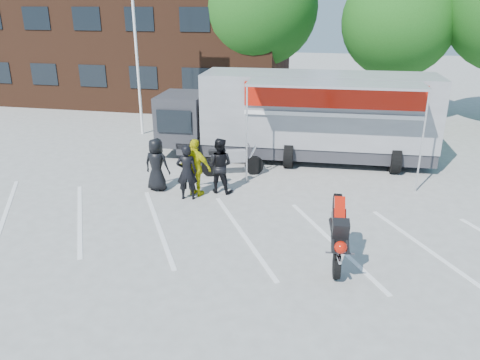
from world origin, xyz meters
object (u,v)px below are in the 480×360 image
at_px(stunt_bike_rider, 334,264).
at_px(spectator_leather_c, 219,165).
at_px(parked_motorcycle, 233,175).
at_px(tree_mid, 398,21).
at_px(transporter_truck, 302,160).
at_px(spectator_leather_b, 187,172).
at_px(tree_left, 260,7).
at_px(spectator_hivis, 196,168).
at_px(flagpole, 140,21).
at_px(spectator_leather_a, 157,165).

relative_size(stunt_bike_rider, spectator_leather_c, 1.07).
height_order(parked_motorcycle, spectator_leather_c, spectator_leather_c).
bearing_deg(tree_mid, parked_motorcycle, -122.23).
bearing_deg(transporter_truck, spectator_leather_b, -126.78).
xyz_separation_m(tree_left, spectator_hivis, (0.21, -12.69, -4.64)).
relative_size(stunt_bike_rider, spectator_hivis, 1.04).
distance_m(flagpole, spectator_leather_a, 8.33).
xyz_separation_m(flagpole, spectator_hivis, (4.46, -6.69, -4.12)).
bearing_deg(transporter_truck, tree_mid, 60.12).
xyz_separation_m(flagpole, tree_mid, (11.24, 5.00, -0.11)).
distance_m(tree_left, spectator_hivis, 13.52).
distance_m(stunt_bike_rider, spectator_leather_c, 5.46).
bearing_deg(spectator_hivis, tree_mid, -105.75).
relative_size(parked_motorcycle, spectator_hivis, 1.23).
bearing_deg(transporter_truck, parked_motorcycle, -137.35).
bearing_deg(transporter_truck, flagpole, 160.13).
height_order(tree_left, spectator_leather_c, tree_left).
bearing_deg(flagpole, spectator_leather_a, -64.72).
distance_m(flagpole, transporter_truck, 9.31).
bearing_deg(transporter_truck, stunt_bike_rider, -82.18).
height_order(flagpole, spectator_hivis, flagpole).
bearing_deg(spectator_leather_c, tree_mid, -113.95).
bearing_deg(flagpole, tree_left, 54.72).
relative_size(transporter_truck, stunt_bike_rider, 5.44).
bearing_deg(transporter_truck, spectator_leather_a, -138.89).
bearing_deg(tree_mid, spectator_leather_b, -120.13).
bearing_deg(flagpole, tree_mid, 23.97).
distance_m(tree_mid, spectator_hivis, 14.11).
distance_m(tree_left, transporter_truck, 10.52).
height_order(tree_left, spectator_hivis, tree_left).
bearing_deg(stunt_bike_rider, transporter_truck, 95.14).
bearing_deg(spectator_leather_c, transporter_truck, -116.23).
bearing_deg(spectator_leather_a, parked_motorcycle, -131.27).
height_order(tree_left, parked_motorcycle, tree_left).
bearing_deg(tree_left, tree_mid, -8.13).
height_order(tree_left, stunt_bike_rider, tree_left).
bearing_deg(tree_mid, stunt_bike_rider, -98.88).
relative_size(parked_motorcycle, spectator_leather_c, 1.26).
relative_size(tree_left, stunt_bike_rider, 4.46).
xyz_separation_m(parked_motorcycle, spectator_leather_a, (-2.10, -1.88, 0.88)).
relative_size(parked_motorcycle, spectator_leather_a, 1.30).
relative_size(transporter_truck, spectator_hivis, 5.67).
relative_size(flagpole, spectator_leather_c, 4.41).
distance_m(transporter_truck, spectator_hivis, 5.39).
xyz_separation_m(flagpole, parked_motorcycle, (5.17, -4.63, -5.05)).
distance_m(parked_motorcycle, spectator_leather_c, 1.86).
height_order(flagpole, stunt_bike_rider, flagpole).
distance_m(tree_mid, stunt_bike_rider, 16.06).
bearing_deg(tree_mid, tree_left, 171.87).
distance_m(parked_motorcycle, spectator_leather_a, 2.95).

